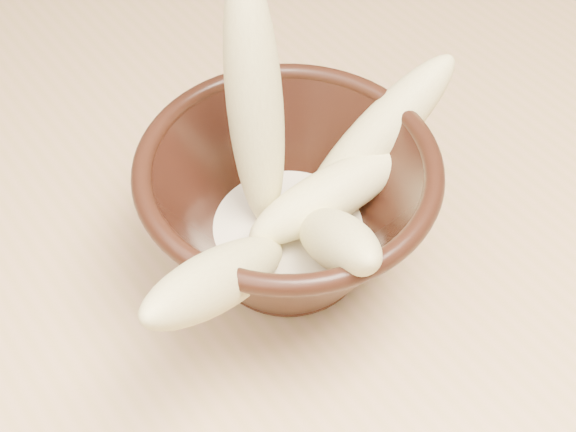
# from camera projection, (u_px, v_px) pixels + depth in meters

# --- Properties ---
(bowl) EXTENTS (0.18, 0.18, 0.10)m
(bowl) POSITION_uv_depth(u_px,v_px,m) (288.00, 207.00, 0.48)
(bowl) COLOR black
(bowl) RESTS_ON table
(milk_puddle) EXTENTS (0.10, 0.10, 0.01)m
(milk_puddle) POSITION_uv_depth(u_px,v_px,m) (288.00, 232.00, 0.50)
(milk_puddle) COLOR beige
(milk_puddle) RESTS_ON bowl
(banana_upright) EXTENTS (0.06, 0.09, 0.16)m
(banana_upright) POSITION_uv_depth(u_px,v_px,m) (255.00, 103.00, 0.46)
(banana_upright) COLOR tan
(banana_upright) RESTS_ON bowl
(banana_left) EXTENTS (0.14, 0.09, 0.12)m
(banana_left) POSITION_uv_depth(u_px,v_px,m) (221.00, 278.00, 0.42)
(banana_left) COLOR tan
(banana_left) RESTS_ON bowl
(banana_right) EXTENTS (0.13, 0.04, 0.10)m
(banana_right) POSITION_uv_depth(u_px,v_px,m) (377.00, 136.00, 0.50)
(banana_right) COLOR tan
(banana_right) RESTS_ON bowl
(banana_across) EXTENTS (0.12, 0.04, 0.04)m
(banana_across) POSITION_uv_depth(u_px,v_px,m) (330.00, 195.00, 0.48)
(banana_across) COLOR tan
(banana_across) RESTS_ON bowl
(banana_front) EXTENTS (0.07, 0.12, 0.10)m
(banana_front) POSITION_uv_depth(u_px,v_px,m) (337.00, 241.00, 0.44)
(banana_front) COLOR tan
(banana_front) RESTS_ON bowl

